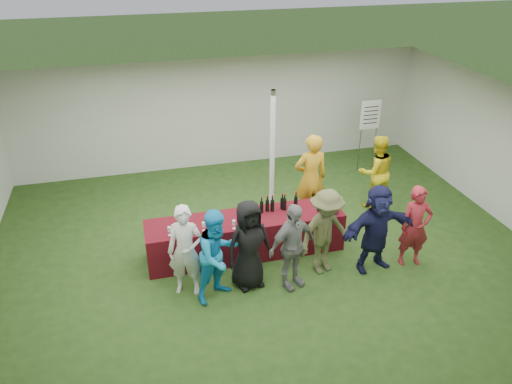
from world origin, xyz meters
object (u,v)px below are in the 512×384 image
object	(u,v)px
staff_pourer	(311,178)
customer_4	(325,232)
staff_back	(376,172)
dump_bucket	(333,208)
customer_0	(186,251)
customer_3	(292,247)
customer_2	(249,245)
customer_6	(415,227)
serving_table	(245,235)
wine_list_sign	(370,120)
customer_1	(218,255)
customer_5	(376,228)

from	to	relation	value
staff_pourer	customer_4	xyz separation A→B (m)	(-0.37, -1.74, -0.14)
staff_pourer	staff_back	size ratio (longest dim) A/B	1.16
dump_bucket	customer_0	world-z (taller)	customer_0
dump_bucket	customer_3	distance (m)	1.42
customer_2	customer_6	bearing A→B (deg)	-14.80
serving_table	staff_back	world-z (taller)	staff_back
wine_list_sign	customer_3	distance (m)	5.04
wine_list_sign	staff_back	xyz separation A→B (m)	(-0.63, -1.68, -0.51)
customer_2	wine_list_sign	bearing A→B (deg)	31.13
wine_list_sign	customer_3	bearing A→B (deg)	-129.83
serving_table	customer_3	world-z (taller)	customer_3
customer_2	customer_4	distance (m)	1.35
dump_bucket	customer_1	xyz separation A→B (m)	(-2.31, -0.87, -0.04)
dump_bucket	customer_5	xyz separation A→B (m)	(0.47, -0.79, -0.03)
customer_1	customer_3	world-z (taller)	customer_1
staff_back	staff_pourer	bearing A→B (deg)	5.30
dump_bucket	customer_1	bearing A→B (deg)	-159.39
staff_back	customer_0	size ratio (longest dim) A/B	1.01
serving_table	customer_4	xyz separation A→B (m)	(1.19, -0.88, 0.42)
customer_0	customer_5	distance (m)	3.26
customer_0	customer_3	distance (m)	1.72
customer_1	customer_5	xyz separation A→B (m)	(2.78, 0.08, 0.01)
customer_2	staff_pourer	bearing A→B (deg)	33.96
serving_table	staff_back	bearing A→B (deg)	18.64
dump_bucket	staff_back	world-z (taller)	staff_back
wine_list_sign	customer_0	world-z (taller)	wine_list_sign
serving_table	customer_3	bearing A→B (deg)	-65.52
staff_back	customer_1	xyz separation A→B (m)	(-3.80, -2.13, -0.01)
customer_4	customer_1	bearing A→B (deg)	169.07
dump_bucket	staff_pourer	xyz separation A→B (m)	(-0.05, 1.08, 0.10)
wine_list_sign	customer_0	distance (m)	6.09
customer_1	customer_2	xyz separation A→B (m)	(0.54, 0.17, -0.01)
customer_2	customer_3	size ratio (longest dim) A/B	1.02
customer_0	serving_table	bearing A→B (deg)	52.29
dump_bucket	customer_0	distance (m)	2.86
customer_1	customer_6	xyz separation A→B (m)	(3.50, 0.03, -0.04)
dump_bucket	staff_pourer	size ratio (longest dim) A/B	0.12
staff_pourer	customer_6	size ratio (longest dim) A/B	1.23
customer_6	wine_list_sign	bearing A→B (deg)	85.69
customer_1	customer_4	xyz separation A→B (m)	(1.90, 0.21, -0.01)
customer_1	customer_0	bearing A→B (deg)	124.19
customer_2	customer_4	size ratio (longest dim) A/B	1.00
customer_0	customer_3	bearing A→B (deg)	7.38
dump_bucket	customer_4	size ratio (longest dim) A/B	0.14
staff_back	customer_6	bearing A→B (deg)	80.38
serving_table	dump_bucket	distance (m)	1.69
wine_list_sign	staff_back	size ratio (longest dim) A/B	1.11
customer_1	customer_6	size ratio (longest dim) A/B	1.05
customer_3	customer_6	distance (m)	2.28
customer_3	customer_4	xyz separation A→B (m)	(0.68, 0.25, 0.02)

